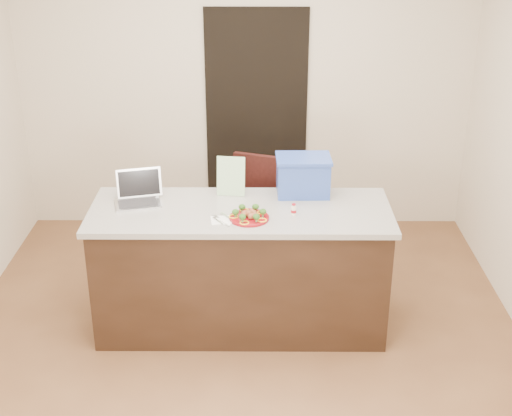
{
  "coord_description": "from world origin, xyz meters",
  "views": [
    {
      "loc": [
        0.13,
        -4.16,
        2.93
      ],
      "look_at": [
        0.11,
        0.2,
        0.95
      ],
      "focal_mm": 50.0,
      "sensor_mm": 36.0,
      "label": 1
    }
  ],
  "objects_px": {
    "laptop": "(138,194)",
    "chair": "(262,214)",
    "napkin": "(221,220)",
    "plate": "(249,218)",
    "yogurt_bottle": "(294,210)",
    "blue_box": "(303,175)",
    "island": "(241,268)"
  },
  "relations": [
    {
      "from": "napkin",
      "to": "plate",
      "type": "bearing_deg",
      "value": 7.89
    },
    {
      "from": "yogurt_bottle",
      "to": "chair",
      "type": "distance_m",
      "value": 0.84
    },
    {
      "from": "laptop",
      "to": "blue_box",
      "type": "relative_size",
      "value": 0.9
    },
    {
      "from": "plate",
      "to": "napkin",
      "type": "xyz_separation_m",
      "value": [
        -0.18,
        -0.03,
        -0.01
      ]
    },
    {
      "from": "island",
      "to": "laptop",
      "type": "relative_size",
      "value": 5.82
    },
    {
      "from": "island",
      "to": "laptop",
      "type": "bearing_deg",
      "value": 169.78
    },
    {
      "from": "island",
      "to": "chair",
      "type": "bearing_deg",
      "value": 77.24
    },
    {
      "from": "napkin",
      "to": "yogurt_bottle",
      "type": "bearing_deg",
      "value": 11.57
    },
    {
      "from": "blue_box",
      "to": "chair",
      "type": "relative_size",
      "value": 0.38
    },
    {
      "from": "laptop",
      "to": "napkin",
      "type": "bearing_deg",
      "value": -42.23
    },
    {
      "from": "napkin",
      "to": "blue_box",
      "type": "height_order",
      "value": "blue_box"
    },
    {
      "from": "napkin",
      "to": "laptop",
      "type": "xyz_separation_m",
      "value": [
        -0.59,
        0.31,
        0.06
      ]
    },
    {
      "from": "plate",
      "to": "blue_box",
      "type": "xyz_separation_m",
      "value": [
        0.38,
        0.43,
        0.13
      ]
    },
    {
      "from": "yogurt_bottle",
      "to": "blue_box",
      "type": "xyz_separation_m",
      "value": [
        0.08,
        0.35,
        0.11
      ]
    },
    {
      "from": "chair",
      "to": "yogurt_bottle",
      "type": "bearing_deg",
      "value": -54.57
    },
    {
      "from": "napkin",
      "to": "yogurt_bottle",
      "type": "relative_size",
      "value": 1.68
    },
    {
      "from": "laptop",
      "to": "island",
      "type": "bearing_deg",
      "value": -24.8
    },
    {
      "from": "island",
      "to": "chair",
      "type": "relative_size",
      "value": 2.0
    },
    {
      "from": "chair",
      "to": "plate",
      "type": "bearing_deg",
      "value": -76.85
    },
    {
      "from": "napkin",
      "to": "laptop",
      "type": "bearing_deg",
      "value": 152.34
    },
    {
      "from": "yogurt_bottle",
      "to": "blue_box",
      "type": "height_order",
      "value": "blue_box"
    },
    {
      "from": "napkin",
      "to": "island",
      "type": "bearing_deg",
      "value": 55.73
    },
    {
      "from": "plate",
      "to": "napkin",
      "type": "height_order",
      "value": "plate"
    },
    {
      "from": "island",
      "to": "plate",
      "type": "relative_size",
      "value": 7.77
    },
    {
      "from": "napkin",
      "to": "yogurt_bottle",
      "type": "xyz_separation_m",
      "value": [
        0.48,
        0.1,
        0.03
      ]
    },
    {
      "from": "yogurt_bottle",
      "to": "blue_box",
      "type": "distance_m",
      "value": 0.38
    },
    {
      "from": "plate",
      "to": "laptop",
      "type": "relative_size",
      "value": 0.75
    },
    {
      "from": "blue_box",
      "to": "plate",
      "type": "bearing_deg",
      "value": -133.04
    },
    {
      "from": "laptop",
      "to": "chair",
      "type": "height_order",
      "value": "laptop"
    },
    {
      "from": "island",
      "to": "chair",
      "type": "distance_m",
      "value": 0.67
    },
    {
      "from": "plate",
      "to": "yogurt_bottle",
      "type": "bearing_deg",
      "value": 13.82
    },
    {
      "from": "plate",
      "to": "laptop",
      "type": "height_order",
      "value": "laptop"
    }
  ]
}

